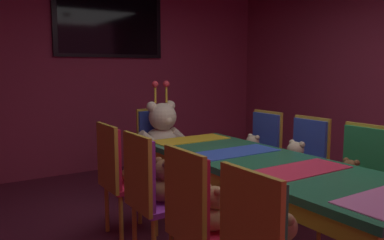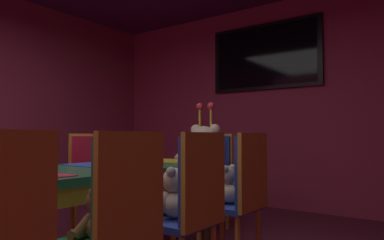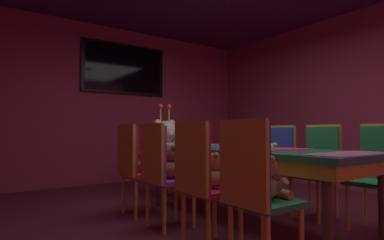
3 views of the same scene
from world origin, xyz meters
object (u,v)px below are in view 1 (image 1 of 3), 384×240
(teddy_left_2, at_px, (165,183))
(teddy_right_2, at_px, (295,160))
(chair_left_2, at_px, (148,187))
(chair_right_3, at_px, (262,147))
(teddy_left_1, at_px, (215,211))
(chair_right_2, at_px, (305,158))
(chair_left_3, at_px, (117,169))
(wall_tv, at_px, (110,24))
(throne_chair, at_px, (156,142))
(chair_right_1, at_px, (360,171))
(banquet_table, at_px, (264,171))
(teddy_right_1, at_px, (349,177))
(teddy_left_3, at_px, (132,170))
(teddy_right_3, at_px, (252,150))
(king_teddy_bear, at_px, (163,133))
(chair_left_1, at_px, (196,214))

(teddy_left_2, distance_m, teddy_right_2, 1.37)
(chair_left_2, xyz_separation_m, chair_right_3, (1.68, 0.60, 0.00))
(teddy_left_1, bearing_deg, chair_right_2, 22.21)
(chair_right_2, bearing_deg, teddy_left_1, 22.21)
(chair_left_3, relative_size, wall_tv, 0.63)
(teddy_right_2, bearing_deg, throne_chair, -65.39)
(chair_right_1, xyz_separation_m, teddy_right_2, (-0.14, 0.58, -0.00))
(banquet_table, xyz_separation_m, chair_right_2, (0.82, 0.30, -0.06))
(teddy_left_1, xyz_separation_m, chair_right_2, (1.52, 0.62, 0.02))
(banquet_table, relative_size, teddy_right_1, 8.92)
(teddy_left_1, relative_size, chair_left_2, 0.31)
(teddy_right_2, xyz_separation_m, chair_right_3, (0.16, 0.61, 0.00))
(teddy_left_3, distance_m, chair_right_1, 1.91)
(chair_right_2, xyz_separation_m, chair_right_3, (0.01, 0.61, 0.00))
(teddy_left_1, bearing_deg, teddy_right_3, 41.45)
(chair_right_1, height_order, teddy_right_2, chair_right_1)
(teddy_right_1, height_order, teddy_right_2, teddy_right_2)
(banquet_table, height_order, chair_left_2, chair_left_2)
(banquet_table, relative_size, king_teddy_bear, 2.90)
(chair_left_1, xyz_separation_m, teddy_left_1, (0.14, -0.00, -0.02))
(chair_left_2, relative_size, chair_right_2, 1.00)
(teddy_right_2, relative_size, wall_tv, 0.21)
(banquet_table, distance_m, wall_tv, 3.41)
(chair_left_1, distance_m, teddy_left_2, 0.64)
(teddy_left_1, distance_m, throne_chair, 2.21)
(king_teddy_bear, xyz_separation_m, wall_tv, (-0.00, 1.50, 1.32))
(teddy_right_3, bearing_deg, king_teddy_bear, -45.43)
(teddy_right_2, bearing_deg, king_teddy_bear, -62.68)
(teddy_right_3, relative_size, throne_chair, 0.31)
(teddy_right_3, distance_m, wall_tv, 2.73)
(teddy_right_1, height_order, king_teddy_bear, king_teddy_bear)
(banquet_table, distance_m, teddy_left_1, 0.78)
(banquet_table, xyz_separation_m, chair_right_1, (0.81, -0.28, -0.06))
(banquet_table, distance_m, teddy_right_3, 1.14)
(king_teddy_bear, bearing_deg, chair_right_2, 32.14)
(king_teddy_bear, bearing_deg, chair_left_1, -23.68)
(banquet_table, height_order, teddy_right_3, teddy_right_3)
(chair_left_2, distance_m, chair_right_3, 1.78)
(chair_left_1, height_order, chair_left_2, same)
(chair_left_1, bearing_deg, chair_right_3, 36.19)
(chair_left_2, distance_m, king_teddy_bear, 1.56)
(teddy_left_1, xyz_separation_m, teddy_right_2, (1.38, 0.62, 0.01))
(teddy_left_1, distance_m, teddy_left_2, 0.63)
(chair_left_1, xyz_separation_m, teddy_right_1, (1.52, 0.04, -0.03))
(chair_left_2, bearing_deg, king_teddy_bear, 56.98)
(teddy_left_1, distance_m, chair_right_3, 1.97)
(chair_right_1, relative_size, chair_right_2, 1.00)
(teddy_left_1, height_order, chair_left_3, chair_left_3)
(chair_left_3, bearing_deg, wall_tv, 69.15)
(banquet_table, bearing_deg, teddy_left_3, 128.69)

